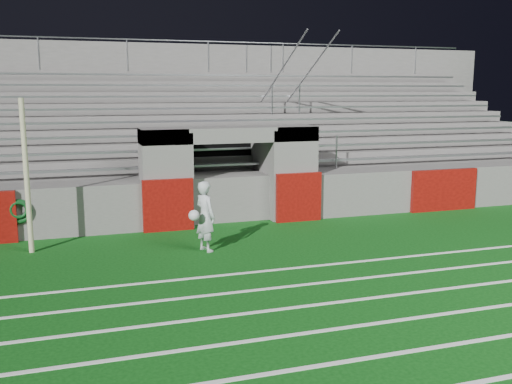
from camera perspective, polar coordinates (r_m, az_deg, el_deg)
name	(u,v)px	position (r m, az deg, el deg)	size (l,w,h in m)	color
ground	(272,255)	(12.58, 1.66, -6.36)	(90.00, 90.00, 0.00)	#0B440F
field_post	(27,177)	(13.43, -21.97, 1.42)	(0.12, 0.12, 3.41)	beige
field_markings	(394,354)	(8.33, 13.64, -15.45)	(28.00, 8.09, 0.01)	white
stadium_structure	(196,151)	(19.86, -6.03, 4.05)	(26.00, 8.48, 5.42)	#5F5D5A
goalkeeper_with_ball	(205,216)	(12.78, -5.12, -2.42)	(0.72, 0.72, 1.59)	silver
hose_coil	(19,211)	(14.63, -22.61, -1.76)	(0.60, 0.15, 0.60)	#0D4117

